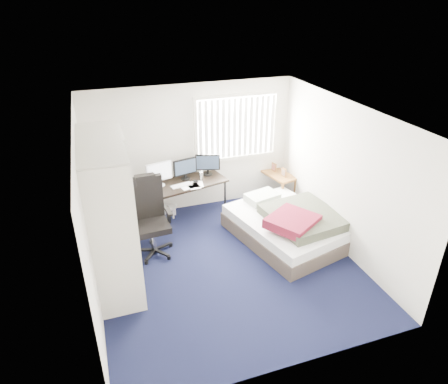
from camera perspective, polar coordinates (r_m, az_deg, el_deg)
ground at (r=6.61m, az=0.50°, el=-10.28°), size 4.20×4.20×0.00m
room_shell at (r=5.82m, az=0.56°, el=1.63°), size 4.20×4.20×4.20m
window_assembly at (r=7.86m, az=1.85°, el=9.21°), size 1.72×0.09×1.32m
closet at (r=5.86m, az=-15.97°, el=-1.03°), size 0.64×1.84×2.22m
desk at (r=7.60m, az=-5.50°, el=1.72°), size 1.62×1.02×1.20m
office_chair at (r=6.75m, az=-10.37°, el=-4.53°), size 0.68×0.68×1.35m
footstool at (r=7.87m, az=-7.87°, el=-2.39°), size 0.34×0.31×0.22m
nightstand at (r=8.41m, az=7.65°, el=2.26°), size 0.61×0.92×0.76m
bed at (r=7.16m, az=9.20°, el=-4.67°), size 1.93×2.30×0.66m
pine_box at (r=6.32m, az=-14.25°, el=-11.38°), size 0.50×0.42×0.33m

